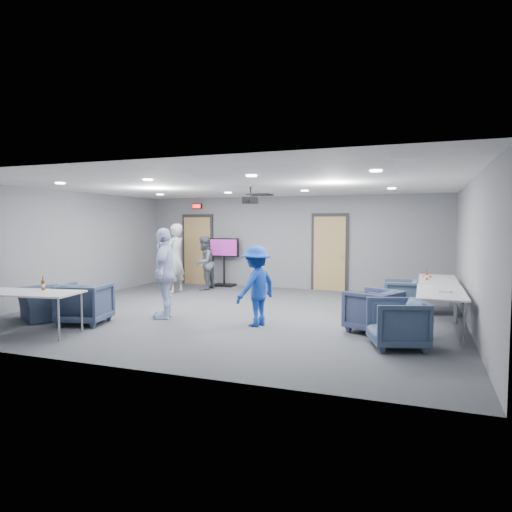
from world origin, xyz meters
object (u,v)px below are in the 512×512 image
(chair_right_b, at_px, (373,311))
(table_front_left, at_px, (24,294))
(table_right_b, at_px, (441,294))
(tv_stand, at_px, (224,259))
(person_c, at_px, (165,273))
(person_a, at_px, (175,258))
(person_d, at_px, (256,286))
(bottle_right, at_px, (427,276))
(chair_right_c, at_px, (397,323))
(table_right_a, at_px, (438,281))
(person_b, at_px, (204,263))
(bottle_front, at_px, (43,285))
(chair_front_b, at_px, (42,304))
(projector, at_px, (250,200))
(chair_front_a, at_px, (85,303))
(chair_right_a, at_px, (402,296))

(chair_right_b, distance_m, table_front_left, 6.05)
(table_right_b, height_order, tv_stand, tv_stand)
(tv_stand, bearing_deg, person_c, -80.20)
(person_a, xyz_separation_m, person_d, (3.51, -3.08, -0.21))
(table_right_b, relative_size, bottle_right, 8.55)
(chair_right_c, bearing_deg, table_right_a, 150.32)
(person_a, xyz_separation_m, table_front_left, (-0.02, -5.05, -0.26))
(person_c, bearing_deg, person_b, 173.44)
(table_front_left, distance_m, bottle_front, 0.33)
(person_b, bearing_deg, chair_front_b, -12.04)
(chair_right_b, height_order, bottle_right, bottle_right)
(person_c, xyz_separation_m, table_right_b, (5.18, 0.54, -0.22))
(person_d, height_order, bottle_right, person_d)
(person_a, xyz_separation_m, bottle_right, (6.49, -0.88, -0.14))
(person_b, height_order, chair_right_b, person_b)
(person_c, distance_m, projector, 2.40)
(tv_stand, bearing_deg, bottle_front, -95.00)
(table_right_b, distance_m, bottle_front, 6.95)
(person_d, xyz_separation_m, projector, (-0.62, 1.33, 1.66))
(table_right_b, xyz_separation_m, tv_stand, (-6.00, 4.20, 0.14))
(person_c, distance_m, chair_right_c, 4.62)
(bottle_front, relative_size, tv_stand, 0.17)
(person_d, relative_size, chair_right_c, 1.81)
(chair_front_a, distance_m, table_right_a, 7.19)
(chair_right_a, distance_m, chair_right_b, 2.12)
(person_b, height_order, tv_stand, person_b)
(person_b, bearing_deg, chair_right_b, 55.42)
(chair_right_b, bearing_deg, chair_right_a, -166.33)
(table_right_b, height_order, bottle_front, bottle_front)
(person_c, distance_m, bottle_right, 5.41)
(person_c, height_order, projector, projector)
(chair_front_b, bearing_deg, person_b, -70.71)
(person_d, bearing_deg, person_a, -111.09)
(table_front_left, bearing_deg, chair_front_b, 113.66)
(person_d, relative_size, chair_front_b, 1.53)
(chair_front_b, height_order, tv_stand, tv_stand)
(chair_right_c, bearing_deg, person_c, -117.14)
(chair_right_a, distance_m, chair_right_c, 3.00)
(person_b, distance_m, chair_front_b, 5.02)
(chair_right_b, xyz_separation_m, projector, (-2.71, 1.09, 2.03))
(person_d, xyz_separation_m, tv_stand, (-2.80, 4.78, 0.09))
(table_front_left, distance_m, bottle_right, 7.73)
(chair_right_b, xyz_separation_m, chair_right_c, (0.45, -0.91, -0.00))
(table_right_b, xyz_separation_m, table_front_left, (-6.73, -2.55, 0.00))
(bottle_front, bearing_deg, chair_right_c, 9.82)
(person_a, distance_m, projector, 3.68)
(chair_front_a, distance_m, table_front_left, 1.13)
(table_right_b, bearing_deg, chair_right_c, 152.71)
(chair_right_b, relative_size, chair_front_b, 0.85)
(table_right_b, bearing_deg, tv_stand, 54.98)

